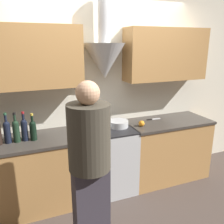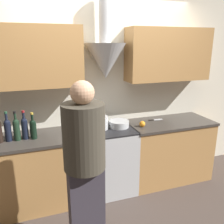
{
  "view_description": "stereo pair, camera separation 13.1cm",
  "coord_description": "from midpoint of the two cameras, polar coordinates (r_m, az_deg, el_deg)",
  "views": [
    {
      "loc": [
        -1.04,
        -2.36,
        1.95
      ],
      "look_at": [
        0.0,
        0.24,
        1.14
      ],
      "focal_mm": 38.0,
      "sensor_mm": 36.0,
      "label": 1
    },
    {
      "loc": [
        -0.91,
        -2.4,
        1.95
      ],
      "look_at": [
        0.0,
        0.24,
        1.14
      ],
      "focal_mm": 38.0,
      "sensor_mm": 36.0,
      "label": 2
    }
  ],
  "objects": [
    {
      "name": "wine_bottle_4",
      "position": [
        2.86,
        -19.05,
        -3.49
      ],
      "size": [
        0.07,
        0.07,
        0.34
      ],
      "color": "black",
      "rests_on": "counter_left"
    },
    {
      "name": "wine_bottle_5",
      "position": [
        2.85,
        -17.2,
        -3.72
      ],
      "size": [
        0.07,
        0.07,
        0.31
      ],
      "color": "black",
      "rests_on": "counter_left"
    },
    {
      "name": "stock_pot",
      "position": [
        3.05,
        -2.13,
        -2.58
      ],
      "size": [
        0.26,
        0.26,
        0.16
      ],
      "color": "#B7BABC",
      "rests_on": "stove_range"
    },
    {
      "name": "wine_bottle_3",
      "position": [
        2.86,
        -20.79,
        -3.71
      ],
      "size": [
        0.07,
        0.07,
        0.34
      ],
      "color": "black",
      "rests_on": "counter_left"
    },
    {
      "name": "ground_plane",
      "position": [
        3.22,
        2.75,
        -20.98
      ],
      "size": [
        12.0,
        12.0,
        0.0
      ],
      "primitive_type": "plane",
      "color": "#423833"
    },
    {
      "name": "stove_range",
      "position": [
        3.26,
        0.58,
        -11.24
      ],
      "size": [
        0.61,
        0.6,
        0.89
      ],
      "color": "#B7BABC",
      "rests_on": "ground_plane"
    },
    {
      "name": "orange_fruit",
      "position": [
        3.16,
        8.48,
        -2.87
      ],
      "size": [
        0.08,
        0.08,
        0.08
      ],
      "color": "orange",
      "rests_on": "counter_right"
    },
    {
      "name": "counter_right",
      "position": [
        3.63,
        14.26,
        -8.82
      ],
      "size": [
        1.21,
        0.62,
        0.89
      ],
      "color": "#B27F47",
      "rests_on": "ground_plane"
    },
    {
      "name": "mixing_bowl",
      "position": [
        3.13,
        2.88,
        -2.86
      ],
      "size": [
        0.26,
        0.26,
        0.08
      ],
      "color": "#B7BABC",
      "rests_on": "stove_range"
    },
    {
      "name": "person_foreground_left",
      "position": [
        2.12,
        -4.74,
        -12.89
      ],
      "size": [
        0.36,
        0.36,
        1.67
      ],
      "color": "#38333D",
      "rests_on": "ground_plane"
    },
    {
      "name": "wall_back",
      "position": [
        3.18,
        -0.97,
        7.5
      ],
      "size": [
        8.4,
        0.52,
        2.6
      ],
      "color": "silver",
      "rests_on": "ground_plane"
    },
    {
      "name": "counter_left",
      "position": [
        3.11,
        -15.58,
        -13.38
      ],
      "size": [
        1.2,
        0.62,
        0.89
      ],
      "color": "#B27F47",
      "rests_on": "ground_plane"
    },
    {
      "name": "chefs_knife",
      "position": [
        3.48,
        11.48,
        -1.84
      ],
      "size": [
        0.21,
        0.04,
        0.01
      ],
      "rotation": [
        0.0,
        0.0,
        -0.05
      ],
      "color": "silver",
      "rests_on": "counter_right"
    },
    {
      "name": "wine_bottle_2",
      "position": [
        2.87,
        -22.62,
        -3.81
      ],
      "size": [
        0.08,
        0.08,
        0.34
      ],
      "color": "black",
      "rests_on": "counter_left"
    }
  ]
}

